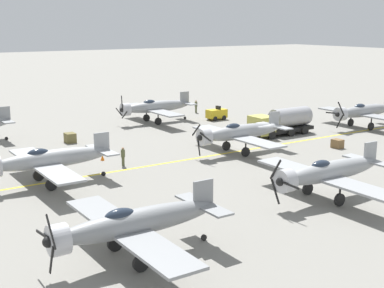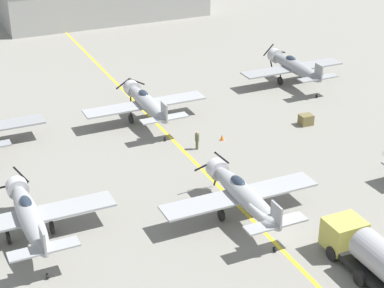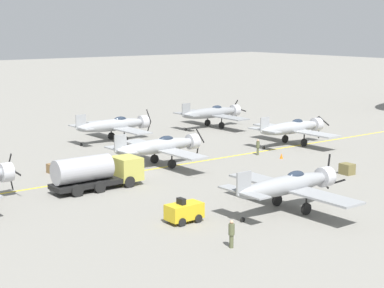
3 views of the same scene
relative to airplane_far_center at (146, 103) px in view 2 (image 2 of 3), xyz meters
name	(u,v)px [view 2 (image 2 of 3)]	position (x,y,z in m)	size (l,w,h in m)	color
ground_plane	(271,239)	(0.69, -22.01, -2.01)	(400.00, 400.00, 0.00)	gray
taxiway_stripe	(271,239)	(0.69, -22.01, -2.01)	(0.30, 160.00, 0.01)	yellow
airplane_far_center	(146,103)	(0.00, 0.00, 0.00)	(12.00, 9.98, 3.65)	#979A9C
airplane_far_right	(294,66)	(18.52, 2.95, 0.00)	(12.00, 9.98, 3.65)	gray
airplane_mid_left	(29,216)	(-14.36, -15.32, 0.00)	(12.00, 9.98, 3.65)	#949699
airplane_mid_center	(243,194)	(0.13, -18.82, 0.00)	(12.00, 9.98, 3.65)	#96989B
fuel_tanker	(373,256)	(4.25, -28.16, -0.50)	(2.68, 8.00, 2.98)	black
ground_crew_inspecting	(197,140)	(1.92, -7.31, -1.08)	(0.37, 0.37, 1.71)	#515638
supply_crate_mid_lane	(306,120)	(13.59, -6.91, -1.50)	(1.22, 1.02, 1.02)	brown
traffic_cone	(222,137)	(4.76, -6.61, -1.74)	(0.36, 0.36, 0.55)	orange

